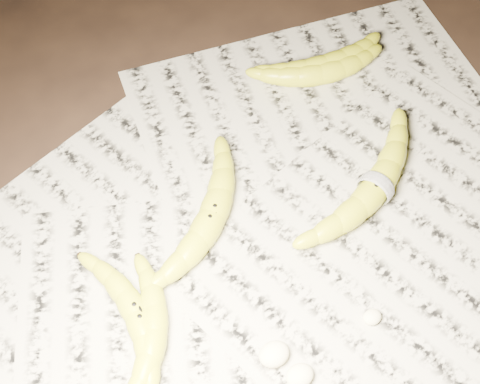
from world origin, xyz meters
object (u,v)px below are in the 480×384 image
banana_left_a (136,315)px  banana_upper_a (320,72)px  banana_center (211,216)px  banana_left_b (154,332)px  banana_taped (376,187)px  banana_upper_b (325,64)px

banana_left_a → banana_upper_a: (0.43, 0.22, 0.00)m
banana_center → banana_left_b: bearing=178.3°
banana_left_b → banana_taped: bearing=-52.9°
banana_left_b → banana_taped: banana_taped is taller
banana_taped → banana_upper_a: banana_taped is taller
banana_left_a → banana_upper_a: size_ratio=1.03×
banana_center → banana_upper_a: bearing=-11.2°
banana_left_a → banana_upper_b: 0.50m
banana_left_b → banana_taped: (0.36, 0.03, 0.00)m
banana_left_a → banana_upper_b: size_ratio=1.05×
banana_upper_a → banana_upper_b: size_ratio=1.02×
banana_left_b → banana_upper_b: 0.51m
banana_left_b → banana_center: (0.14, 0.11, 0.00)m
banana_left_b → banana_center: size_ratio=0.80×
banana_left_a → banana_left_b: size_ratio=1.09×
banana_center → banana_taped: same height
banana_upper_a → banana_upper_b: 0.02m
banana_left_b → banana_upper_b: bearing=-26.8°
banana_upper_b → banana_upper_a: bearing=-139.9°
banana_taped → banana_left_a: bearing=156.9°
banana_left_b → banana_upper_b: size_ratio=0.97×
banana_upper_a → banana_upper_b: banana_upper_b is taller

